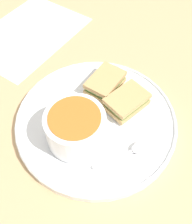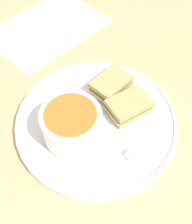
{
  "view_description": "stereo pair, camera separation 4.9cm",
  "coord_description": "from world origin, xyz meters",
  "px_view_note": "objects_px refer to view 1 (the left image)",
  "views": [
    {
      "loc": [
        -0.25,
        0.15,
        0.44
      ],
      "look_at": [
        0.0,
        0.0,
        0.04
      ],
      "focal_mm": 42.0,
      "sensor_mm": 36.0,
      "label": 1
    },
    {
      "loc": [
        -0.27,
        0.1,
        0.44
      ],
      "look_at": [
        0.0,
        0.0,
        0.04
      ],
      "focal_mm": 42.0,
      "sensor_mm": 36.0,
      "label": 2
    }
  ],
  "objects_px": {
    "sandwich_half_near": "(127,101)",
    "sandwich_half_far": "(105,83)",
    "soup_bowl": "(76,128)",
    "spoon": "(136,149)"
  },
  "relations": [
    {
      "from": "soup_bowl",
      "to": "sandwich_half_near",
      "type": "height_order",
      "value": "soup_bowl"
    },
    {
      "from": "soup_bowl",
      "to": "sandwich_half_near",
      "type": "distance_m",
      "value": 0.12
    },
    {
      "from": "spoon",
      "to": "sandwich_half_near",
      "type": "height_order",
      "value": "sandwich_half_near"
    },
    {
      "from": "sandwich_half_near",
      "to": "sandwich_half_far",
      "type": "bearing_deg",
      "value": 9.09
    },
    {
      "from": "spoon",
      "to": "sandwich_half_far",
      "type": "height_order",
      "value": "sandwich_half_far"
    },
    {
      "from": "spoon",
      "to": "sandwich_half_near",
      "type": "xyz_separation_m",
      "value": [
        0.09,
        -0.04,
        0.01
      ]
    },
    {
      "from": "spoon",
      "to": "sandwich_half_far",
      "type": "relative_size",
      "value": 1.15
    },
    {
      "from": "soup_bowl",
      "to": "sandwich_half_far",
      "type": "height_order",
      "value": "soup_bowl"
    },
    {
      "from": "soup_bowl",
      "to": "spoon",
      "type": "xyz_separation_m",
      "value": [
        -0.08,
        -0.08,
        -0.03
      ]
    },
    {
      "from": "soup_bowl",
      "to": "spoon",
      "type": "height_order",
      "value": "soup_bowl"
    }
  ]
}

